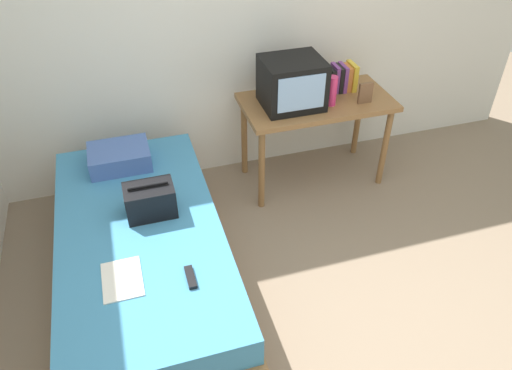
{
  "coord_description": "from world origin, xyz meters",
  "views": [
    {
      "loc": [
        -0.93,
        -1.53,
        2.54
      ],
      "look_at": [
        -0.19,
        0.91,
        0.56
      ],
      "focal_mm": 34.52,
      "sensor_mm": 36.0,
      "label": 1
    }
  ],
  "objects_px": {
    "magazine": "(122,279)",
    "remote_dark": "(191,277)",
    "book_row": "(341,78)",
    "pillow": "(120,157)",
    "bed": "(145,259)",
    "water_bottle": "(332,91)",
    "picture_frame": "(365,93)",
    "desk": "(316,111)",
    "tv": "(292,83)",
    "handbag": "(150,200)"
  },
  "relations": [
    {
      "from": "magazine",
      "to": "remote_dark",
      "type": "bearing_deg",
      "value": -15.63
    },
    {
      "from": "book_row",
      "to": "pillow",
      "type": "distance_m",
      "value": 1.8
    },
    {
      "from": "magazine",
      "to": "remote_dark",
      "type": "distance_m",
      "value": 0.37
    },
    {
      "from": "pillow",
      "to": "bed",
      "type": "bearing_deg",
      "value": -86.42
    },
    {
      "from": "book_row",
      "to": "water_bottle",
      "type": "bearing_deg",
      "value": -130.51
    },
    {
      "from": "book_row",
      "to": "picture_frame",
      "type": "relative_size",
      "value": 1.32
    },
    {
      "from": "pillow",
      "to": "remote_dark",
      "type": "bearing_deg",
      "value": -77.18
    },
    {
      "from": "desk",
      "to": "tv",
      "type": "xyz_separation_m",
      "value": [
        -0.22,
        -0.02,
        0.27
      ]
    },
    {
      "from": "picture_frame",
      "to": "tv",
      "type": "bearing_deg",
      "value": 166.59
    },
    {
      "from": "water_bottle",
      "to": "desk",
      "type": "bearing_deg",
      "value": 125.59
    },
    {
      "from": "tv",
      "to": "picture_frame",
      "type": "bearing_deg",
      "value": -13.41
    },
    {
      "from": "desk",
      "to": "remote_dark",
      "type": "height_order",
      "value": "desk"
    },
    {
      "from": "water_bottle",
      "to": "magazine",
      "type": "xyz_separation_m",
      "value": [
        -1.68,
        -1.11,
        -0.32
      ]
    },
    {
      "from": "pillow",
      "to": "magazine",
      "type": "xyz_separation_m",
      "value": [
        -0.08,
        -1.08,
        -0.06
      ]
    },
    {
      "from": "pillow",
      "to": "tv",
      "type": "bearing_deg",
      "value": 4.74
    },
    {
      "from": "remote_dark",
      "to": "water_bottle",
      "type": "bearing_deg",
      "value": 42.33
    },
    {
      "from": "desk",
      "to": "magazine",
      "type": "bearing_deg",
      "value": -143.14
    },
    {
      "from": "pillow",
      "to": "magazine",
      "type": "height_order",
      "value": "pillow"
    },
    {
      "from": "water_bottle",
      "to": "tv",
      "type": "bearing_deg",
      "value": 164.35
    },
    {
      "from": "bed",
      "to": "picture_frame",
      "type": "xyz_separation_m",
      "value": [
        1.81,
        0.67,
        0.56
      ]
    },
    {
      "from": "book_row",
      "to": "remote_dark",
      "type": "bearing_deg",
      "value": -136.75
    },
    {
      "from": "water_bottle",
      "to": "picture_frame",
      "type": "distance_m",
      "value": 0.26
    },
    {
      "from": "tv",
      "to": "picture_frame",
      "type": "relative_size",
      "value": 2.68
    },
    {
      "from": "bed",
      "to": "picture_frame",
      "type": "bearing_deg",
      "value": 20.43
    },
    {
      "from": "bed",
      "to": "pillow",
      "type": "height_order",
      "value": "pillow"
    },
    {
      "from": "bed",
      "to": "picture_frame",
      "type": "relative_size",
      "value": 12.2
    },
    {
      "from": "desk",
      "to": "remote_dark",
      "type": "relative_size",
      "value": 7.44
    },
    {
      "from": "water_bottle",
      "to": "book_row",
      "type": "xyz_separation_m",
      "value": [
        0.17,
        0.2,
        -0.01
      ]
    },
    {
      "from": "book_row",
      "to": "pillow",
      "type": "relative_size",
      "value": 0.52
    },
    {
      "from": "bed",
      "to": "book_row",
      "type": "relative_size",
      "value": 9.28
    },
    {
      "from": "tv",
      "to": "book_row",
      "type": "xyz_separation_m",
      "value": [
        0.46,
        0.12,
        -0.08
      ]
    },
    {
      "from": "desk",
      "to": "water_bottle",
      "type": "bearing_deg",
      "value": -54.41
    },
    {
      "from": "bed",
      "to": "book_row",
      "type": "distance_m",
      "value": 2.04
    },
    {
      "from": "tv",
      "to": "book_row",
      "type": "relative_size",
      "value": 2.04
    },
    {
      "from": "bed",
      "to": "tv",
      "type": "bearing_deg",
      "value": 32.47
    },
    {
      "from": "water_bottle",
      "to": "handbag",
      "type": "relative_size",
      "value": 0.76
    },
    {
      "from": "bed",
      "to": "book_row",
      "type": "height_order",
      "value": "book_row"
    },
    {
      "from": "tv",
      "to": "magazine",
      "type": "distance_m",
      "value": 1.87
    },
    {
      "from": "bed",
      "to": "handbag",
      "type": "distance_m",
      "value": 0.4
    },
    {
      "from": "magazine",
      "to": "remote_dark",
      "type": "height_order",
      "value": "remote_dark"
    },
    {
      "from": "water_bottle",
      "to": "handbag",
      "type": "bearing_deg",
      "value": -157.32
    },
    {
      "from": "book_row",
      "to": "tv",
      "type": "bearing_deg",
      "value": -165.36
    },
    {
      "from": "handbag",
      "to": "water_bottle",
      "type": "bearing_deg",
      "value": 22.68
    },
    {
      "from": "tv",
      "to": "book_row",
      "type": "distance_m",
      "value": 0.48
    },
    {
      "from": "tv",
      "to": "handbag",
      "type": "relative_size",
      "value": 1.47
    },
    {
      "from": "picture_frame",
      "to": "water_bottle",
      "type": "bearing_deg",
      "value": 169.17
    },
    {
      "from": "book_row",
      "to": "pillow",
      "type": "xyz_separation_m",
      "value": [
        -1.77,
        -0.23,
        -0.25
      ]
    },
    {
      "from": "picture_frame",
      "to": "bed",
      "type": "bearing_deg",
      "value": -159.57
    },
    {
      "from": "bed",
      "to": "handbag",
      "type": "xyz_separation_m",
      "value": [
        0.1,
        0.11,
        0.37
      ]
    },
    {
      "from": "pillow",
      "to": "water_bottle",
      "type": "bearing_deg",
      "value": 0.98
    }
  ]
}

